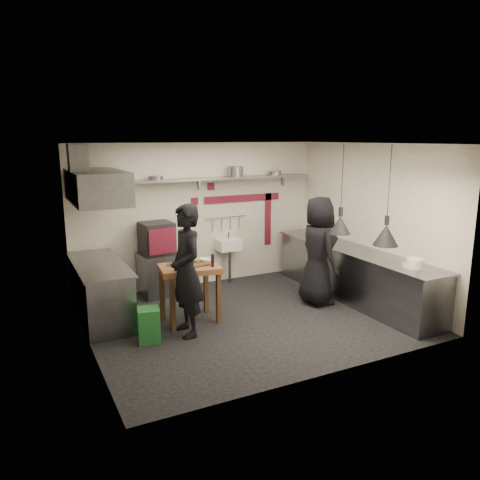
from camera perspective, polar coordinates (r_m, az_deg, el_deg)
name	(u,v)px	position (r m, az deg, el deg)	size (l,w,h in m)	color
floor	(248,318)	(7.77, 1.03, -9.45)	(5.00, 5.00, 0.00)	black
ceiling	(249,144)	(7.22, 1.12, 11.66)	(5.00, 5.00, 0.00)	beige
wall_back	(199,215)	(9.25, -4.99, 3.06)	(5.00, 0.04, 2.80)	white
wall_front	(331,266)	(5.65, 11.03, -3.16)	(5.00, 0.04, 2.80)	white
wall_left	(84,251)	(6.62, -18.49, -1.29)	(0.04, 4.20, 2.80)	white
wall_right	(371,222)	(8.79, 15.67, 2.16)	(0.04, 4.20, 2.80)	white
red_band_horiz	(243,198)	(9.58, 0.33, 5.12)	(1.70, 0.02, 0.14)	maroon
red_band_vert	(268,219)	(9.93, 3.42, 2.56)	(0.14, 0.02, 1.10)	maroon
red_tile_a	(211,187)	(9.25, -3.56, 6.52)	(0.14, 0.02, 0.14)	maroon
red_tile_b	(195,201)	(9.15, -5.56, 4.72)	(0.14, 0.02, 0.14)	maroon
back_shelf	(202,179)	(8.99, -4.64, 7.43)	(4.60, 0.34, 0.04)	slate
shelf_bracket_left	(99,188)	(8.63, -16.86, 6.06)	(0.04, 0.06, 0.24)	slate
shelf_bracket_mid	(199,184)	(9.14, -4.99, 6.87)	(0.04, 0.06, 0.24)	slate
shelf_bracket_right	(283,180)	(10.00, 5.26, 7.33)	(0.04, 0.06, 0.24)	slate
pan_far_left	(116,179)	(8.52, -14.84, 7.22)	(0.30, 0.30, 0.09)	slate
pan_mid_left	(156,178)	(8.69, -10.23, 7.46)	(0.26, 0.26, 0.07)	slate
stock_pot	(236,171)	(9.27, -0.54, 8.36)	(0.29, 0.29, 0.20)	slate
pan_right	(275,173)	(9.70, 4.27, 8.15)	(0.27, 0.27, 0.08)	slate
oven_stand	(159,274)	(8.88, -9.79, -4.10)	(0.69, 0.63, 0.80)	slate
combi_oven	(157,238)	(8.71, -10.12, 0.25)	(0.56, 0.52, 0.58)	black
oven_door	(163,241)	(8.41, -9.42, -0.15)	(0.51, 0.03, 0.46)	maroon
oven_glass	(160,241)	(8.43, -9.72, -0.14)	(0.38, 0.02, 0.34)	black
hand_sink	(229,245)	(9.42, -1.40, -0.57)	(0.46, 0.34, 0.22)	white
sink_tap	(229,236)	(9.38, -1.41, 0.50)	(0.03, 0.03, 0.14)	slate
sink_drain	(230,266)	(9.49, -1.28, -3.20)	(0.06, 0.06, 0.66)	slate
utensil_rail	(225,217)	(9.44, -1.78, 2.80)	(0.02, 0.02, 0.90)	slate
counter_right	(353,275)	(8.78, 13.60, -4.12)	(0.70, 3.80, 0.90)	slate
counter_right_top	(354,250)	(8.66, 13.76, -1.16)	(0.76, 3.90, 0.03)	slate
plate_stack	(414,264)	(7.64, 20.46, -2.70)	(0.23, 0.23, 0.15)	white
small_bowl_right	(408,265)	(7.70, 19.78, -2.93)	(0.19, 0.19, 0.05)	white
counter_left	(101,292)	(7.92, -16.63, -6.10)	(0.70, 1.90, 0.90)	slate
counter_left_top	(99,264)	(7.79, -16.84, -2.85)	(0.76, 2.00, 0.03)	slate
extractor_hood	(97,187)	(7.58, -17.05, 6.23)	(0.78, 1.60, 0.50)	slate
hood_duct	(78,161)	(7.52, -19.15, 9.11)	(0.28, 0.28, 0.50)	slate
green_bin	(149,325)	(6.97, -11.05, -10.13)	(0.31, 0.31, 0.50)	#1C5F26
prep_table	(190,294)	(7.53, -6.10, -6.53)	(0.92, 0.64, 0.92)	brown
cutting_board	(196,265)	(7.41, -5.37, -3.00)	(0.37, 0.26, 0.03)	#4E331C
pepper_mill	(213,261)	(7.28, -3.36, -2.52)	(0.05, 0.05, 0.20)	black
lemon_a	(186,268)	(7.14, -6.61, -3.39)	(0.08, 0.08, 0.08)	yellow
lemon_b	(190,267)	(7.19, -6.09, -3.28)	(0.08, 0.08, 0.08)	yellow
veg_ball	(196,260)	(7.51, -5.44, -2.50)	(0.10, 0.10, 0.10)	#558831
steel_tray	(173,265)	(7.43, -8.12, -3.01)	(0.20, 0.13, 0.03)	slate
bowl	(206,260)	(7.58, -4.20, -2.47)	(0.20, 0.20, 0.06)	white
heat_lamp_near	(342,190)	(7.33, 12.31, 6.01)	(0.33, 0.33, 1.37)	black
heat_lamp_far	(389,196)	(7.37, 17.66, 5.14)	(0.39, 0.39, 1.53)	black
chef_left	(186,271)	(6.89, -6.58, -3.75)	(0.72, 0.47, 1.97)	black
chef_right	(318,251)	(8.29, 9.52, -1.30)	(0.93, 0.61, 1.91)	black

